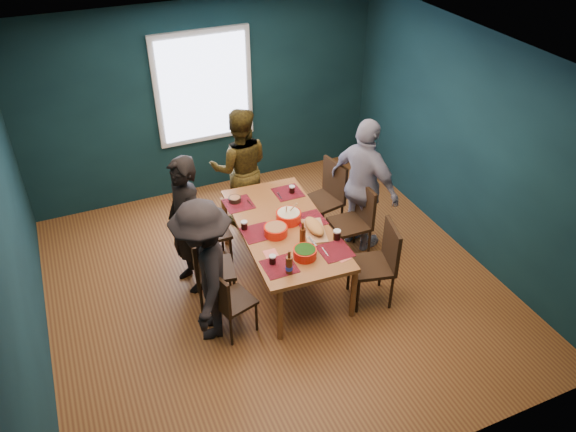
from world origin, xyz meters
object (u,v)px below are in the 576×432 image
(chair_right_far, at_px, (328,193))
(chair_right_near, at_px, (380,258))
(bowl_herbs, at_px, (305,253))
(chair_left_far, at_px, (201,227))
(chair_right_mid, at_px, (357,216))
(chair_left_mid, at_px, (205,264))
(chair_left_near, at_px, (227,298))
(dining_table, at_px, (284,231))
(person_back, at_px, (240,168))
(person_right, at_px, (364,186))
(bowl_salad, at_px, (276,230))
(person_far_left, at_px, (186,226))
(cutting_board, at_px, (314,227))
(person_near_left, at_px, (205,272))
(bowl_dumpling, at_px, (289,216))

(chair_right_far, height_order, chair_right_near, chair_right_far)
(chair_right_far, distance_m, bowl_herbs, 1.55)
(chair_left_far, xyz_separation_m, chair_right_mid, (1.80, -0.52, -0.02))
(chair_left_mid, distance_m, chair_right_near, 1.91)
(bowl_herbs, bearing_deg, chair_left_near, -179.28)
(dining_table, relative_size, person_back, 1.23)
(chair_left_far, relative_size, chair_left_near, 1.18)
(chair_left_near, distance_m, person_back, 2.12)
(person_right, bearing_deg, chair_right_far, 11.50)
(person_back, height_order, bowl_salad, person_back)
(person_far_left, height_order, cutting_board, person_far_left)
(bowl_salad, bearing_deg, person_back, 86.32)
(chair_left_far, bearing_deg, person_back, 45.14)
(person_far_left, xyz_separation_m, bowl_salad, (0.89, -0.43, -0.03))
(chair_right_mid, bearing_deg, cutting_board, -156.63)
(person_back, bearing_deg, person_right, 153.15)
(chair_left_mid, bearing_deg, person_near_left, -95.06)
(chair_left_far, height_order, bowl_dumpling, bowl_dumpling)
(chair_left_mid, xyz_separation_m, person_near_left, (-0.11, -0.41, 0.25))
(chair_left_mid, relative_size, bowl_herbs, 3.81)
(chair_right_mid, relative_size, cutting_board, 1.64)
(person_right, bearing_deg, chair_left_near, 92.78)
(chair_left_mid, distance_m, cutting_board, 1.26)
(person_far_left, xyz_separation_m, cutting_board, (1.30, -0.55, -0.03))
(chair_right_near, bearing_deg, person_far_left, 163.34)
(chair_left_far, height_order, chair_right_far, chair_right_far)
(chair_left_near, bearing_deg, chair_left_far, 69.38)
(chair_right_near, height_order, person_right, person_right)
(bowl_salad, height_order, cutting_board, cutting_board)
(bowl_dumpling, height_order, cutting_board, bowl_dumpling)
(chair_left_far, bearing_deg, chair_left_near, -92.73)
(person_right, relative_size, cutting_board, 2.96)
(bowl_salad, bearing_deg, person_right, 13.64)
(chair_right_near, xyz_separation_m, person_back, (-0.88, 2.07, 0.24))
(chair_right_mid, relative_size, person_far_left, 0.58)
(chair_right_far, bearing_deg, cutting_board, -135.82)
(dining_table, distance_m, chair_right_near, 1.12)
(bowl_dumpling, bearing_deg, bowl_salad, -142.23)
(chair_right_far, height_order, person_right, person_right)
(chair_right_far, distance_m, person_back, 1.17)
(chair_left_mid, bearing_deg, person_far_left, 109.81)
(dining_table, bearing_deg, bowl_herbs, -88.07)
(chair_left_near, height_order, bowl_salad, bowl_salad)
(bowl_salad, relative_size, cutting_board, 0.45)
(dining_table, distance_m, bowl_dumpling, 0.18)
(cutting_board, bearing_deg, chair_right_near, -29.01)
(bowl_herbs, bearing_deg, person_near_left, 174.18)
(chair_left_near, bearing_deg, bowl_herbs, -15.91)
(chair_left_far, xyz_separation_m, bowl_salad, (0.66, -0.69, 0.22))
(bowl_dumpling, bearing_deg, bowl_herbs, -98.95)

